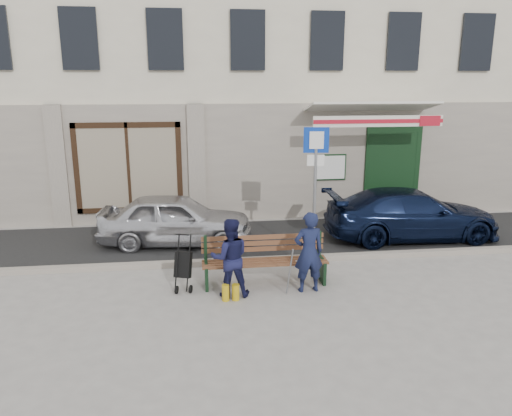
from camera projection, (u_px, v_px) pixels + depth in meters
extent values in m
plane|color=#9E9991|center=(278.00, 291.00, 9.31)|extent=(80.00, 80.00, 0.00)
cube|color=#282828|center=(257.00, 239.00, 12.28)|extent=(60.00, 3.20, 0.01)
cube|color=#9E9384|center=(266.00, 260.00, 10.73)|extent=(60.00, 0.18, 0.12)
cube|color=beige|center=(236.00, 42.00, 16.21)|extent=(20.00, 7.00, 10.00)
cube|color=#9E9384|center=(248.00, 163.00, 13.66)|extent=(20.00, 0.12, 3.20)
cube|color=maroon|center=(129.00, 167.00, 13.35)|extent=(2.50, 0.12, 2.00)
cube|color=black|center=(392.00, 171.00, 14.16)|extent=(1.60, 0.10, 2.60)
cube|color=black|center=(385.00, 172.00, 14.63)|extent=(1.25, 0.90, 2.40)
cube|color=white|center=(331.00, 167.00, 13.87)|extent=(0.80, 0.03, 0.65)
cube|color=white|center=(368.00, 108.00, 13.36)|extent=(3.40, 1.72, 0.42)
cube|color=white|center=(379.00, 121.00, 12.61)|extent=(3.40, 0.05, 0.28)
cube|color=#AF1525|center=(379.00, 121.00, 12.58)|extent=(3.40, 0.02, 0.10)
imported|color=silver|center=(176.00, 219.00, 11.82)|extent=(3.71, 1.78, 1.22)
imported|color=black|center=(411.00, 214.00, 12.26)|extent=(4.26, 1.77, 1.23)
cylinder|color=gray|center=(315.00, 197.00, 10.69)|extent=(0.07, 0.07, 2.76)
cube|color=#0B32A2|center=(316.00, 140.00, 10.39)|extent=(0.53, 0.09, 0.53)
cube|color=white|center=(317.00, 140.00, 10.36)|extent=(0.30, 0.05, 0.36)
cube|color=white|center=(316.00, 160.00, 10.49)|extent=(0.36, 0.07, 0.23)
cube|color=brown|center=(265.00, 262.00, 9.52)|extent=(2.40, 0.50, 0.04)
cube|color=brown|center=(263.00, 243.00, 9.72)|extent=(2.40, 0.10, 0.36)
cube|color=black|center=(206.00, 276.00, 9.44)|extent=(0.06, 0.50, 0.45)
cube|color=black|center=(322.00, 270.00, 9.71)|extent=(0.06, 0.50, 0.45)
cube|color=white|center=(305.00, 261.00, 9.51)|extent=(0.34, 0.25, 0.11)
cylinder|color=gray|center=(290.00, 272.00, 8.91)|extent=(0.07, 0.34, 0.96)
cylinder|color=#BF9C13|center=(226.00, 293.00, 8.88)|extent=(0.13, 0.13, 0.30)
cylinder|color=#BF9C13|center=(236.00, 292.00, 8.90)|extent=(0.13, 0.13, 0.30)
imported|color=#161C3C|center=(309.00, 252.00, 9.14)|extent=(0.59, 0.42, 1.53)
imported|color=#15173B|center=(230.00, 258.00, 8.95)|extent=(0.71, 0.56, 1.46)
cylinder|color=black|center=(177.00, 290.00, 9.18)|extent=(0.08, 0.15, 0.15)
cylinder|color=black|center=(191.00, 289.00, 9.21)|extent=(0.08, 0.15, 0.15)
cube|color=black|center=(183.00, 265.00, 9.30)|extent=(0.37, 0.35, 0.50)
cylinder|color=black|center=(182.00, 235.00, 9.29)|extent=(0.27, 0.12, 0.02)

